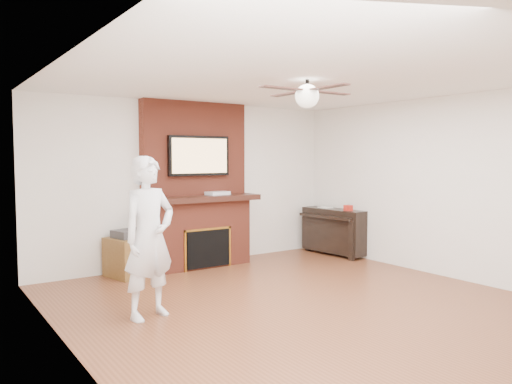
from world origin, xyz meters
TOP-DOWN VIEW (x-y plane):
  - room_shell at (0.00, 0.00)m, footprint 5.36×5.86m
  - fireplace at (0.00, 2.55)m, footprint 1.78×0.64m
  - tv at (0.00, 2.50)m, footprint 1.00×0.08m
  - ceiling_fan at (-0.00, 0.00)m, footprint 1.21×1.21m
  - person at (-1.59, 0.61)m, footprint 0.70×0.56m
  - side_table at (-1.10, 2.48)m, footprint 0.68×0.68m
  - piano at (2.31, 2.00)m, footprint 0.55×1.22m
  - cable_box at (0.29, 2.45)m, footprint 0.38×0.26m
  - candle_orange at (-0.19, 2.33)m, footprint 0.06×0.06m
  - candle_green at (0.06, 2.31)m, footprint 0.07×0.07m
  - candle_cream at (0.13, 2.35)m, footprint 0.09×0.09m
  - candle_blue at (0.27, 2.37)m, footprint 0.06×0.06m

SIDE VIEW (x-z plane):
  - candle_blue at x=0.27m, z-range 0.00..0.08m
  - candle_green at x=0.06m, z-range 0.00..0.10m
  - candle_cream at x=0.13m, z-range 0.00..0.10m
  - candle_orange at x=-0.19m, z-range 0.00..0.12m
  - side_table at x=-1.10m, z-range -0.03..0.63m
  - piano at x=2.31m, z-range -0.02..0.85m
  - person at x=-1.59m, z-range 0.00..1.67m
  - fireplace at x=0.00m, z-range -0.25..2.25m
  - cable_box at x=0.29m, z-range 1.08..1.13m
  - room_shell at x=0.00m, z-range -0.18..2.68m
  - tv at x=0.00m, z-range 1.38..1.98m
  - ceiling_fan at x=0.00m, z-range 2.18..2.49m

